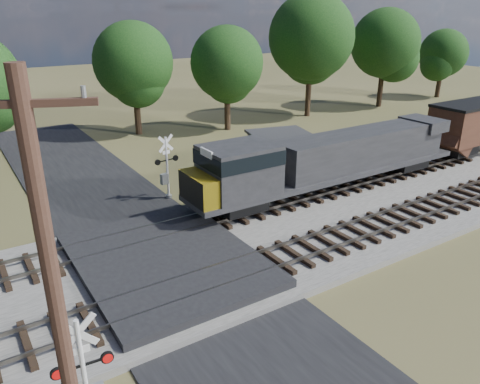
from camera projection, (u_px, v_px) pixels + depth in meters
ground at (172, 274)px, 19.76m from camera, size 160.00×160.00×0.00m
ballast_bed at (337, 214)px, 25.12m from camera, size 140.00×10.00×0.30m
road at (172, 273)px, 19.74m from camera, size 7.00×60.00×0.08m
crossing_panel at (166, 262)px, 20.03m from camera, size 7.00×9.00×0.62m
track_near at (259, 265)px, 19.61m from camera, size 140.00×2.60×0.33m
track_far at (202, 222)px, 23.52m from camera, size 140.00×2.60×0.33m
crossing_signal_far at (166, 173)px, 26.79m from camera, size 1.55×0.39×3.87m
utility_pole at (57, 309)px, 8.91m from camera, size 2.25×1.01×9.70m
equipment_shed at (281, 153)px, 31.44m from camera, size 4.75×4.75×2.67m
treeline at (104, 59)px, 35.68m from camera, size 80.77×9.92×11.96m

